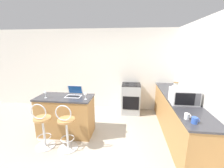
# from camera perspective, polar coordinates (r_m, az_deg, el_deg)

# --- Properties ---
(ground_plane) EXTENTS (20.00, 20.00, 0.00)m
(ground_plane) POSITION_cam_1_polar(r_m,az_deg,el_deg) (3.34, -12.50, -24.15)
(ground_plane) COLOR #ADA393
(wall_back) EXTENTS (12.00, 0.06, 2.60)m
(wall_back) POSITION_cam_1_polar(r_m,az_deg,el_deg) (4.97, -4.30, 5.33)
(wall_back) COLOR silver
(wall_back) RESTS_ON ground_plane
(wall_right) EXTENTS (0.06, 12.00, 2.60)m
(wall_right) POSITION_cam_1_polar(r_m,az_deg,el_deg) (2.94, 35.80, -3.43)
(wall_right) COLOR silver
(wall_right) RESTS_ON ground_plane
(breakfast_bar) EXTENTS (1.28, 0.62, 0.93)m
(breakfast_bar) POSITION_cam_1_polar(r_m,az_deg,el_deg) (3.79, -17.12, -11.31)
(breakfast_bar) COLOR #9E703D
(breakfast_bar) RESTS_ON ground_plane
(counter_right) EXTENTS (0.59, 2.86, 0.93)m
(counter_right) POSITION_cam_1_polar(r_m,az_deg,el_deg) (3.89, 23.49, -11.20)
(counter_right) COLOR #9E703D
(counter_right) RESTS_ON ground_plane
(bar_stool_near) EXTENTS (0.40, 0.40, 0.99)m
(bar_stool_near) POSITION_cam_1_polar(r_m,az_deg,el_deg) (3.46, -24.88, -14.61)
(bar_stool_near) COLOR silver
(bar_stool_near) RESTS_ON ground_plane
(bar_stool_far) EXTENTS (0.40, 0.40, 0.99)m
(bar_stool_far) POSITION_cam_1_polar(r_m,az_deg,el_deg) (3.24, -16.99, -15.91)
(bar_stool_far) COLOR silver
(bar_stool_far) RESTS_ON ground_plane
(laptop) EXTENTS (0.36, 0.29, 0.24)m
(laptop) POSITION_cam_1_polar(r_m,az_deg,el_deg) (3.60, -14.18, -3.48)
(laptop) COLOR silver
(laptop) RESTS_ON breakfast_bar
(microwave) EXTENTS (0.51, 0.39, 0.30)m
(microwave) POSITION_cam_1_polar(r_m,az_deg,el_deg) (3.35, 25.72, -4.17)
(microwave) COLOR silver
(microwave) RESTS_ON counter_right
(toaster) EXTENTS (0.25, 0.31, 0.18)m
(toaster) POSITION_cam_1_polar(r_m,az_deg,el_deg) (3.93, 23.86, -2.37)
(toaster) COLOR silver
(toaster) RESTS_ON counter_right
(stove_range) EXTENTS (0.56, 0.57, 0.94)m
(stove_range) POSITION_cam_1_polar(r_m,az_deg,el_deg) (4.76, 7.17, -5.51)
(stove_range) COLOR #9EA3A8
(stove_range) RESTS_ON ground_plane
(wine_glass_short) EXTENTS (0.07, 0.07, 0.16)m
(wine_glass_short) POSITION_cam_1_polar(r_m,az_deg,el_deg) (3.30, -10.13, -3.85)
(wine_glass_short) COLOR silver
(wine_glass_short) RESTS_ON breakfast_bar
(mug_white) EXTENTS (0.09, 0.08, 0.10)m
(mug_white) POSITION_cam_1_polar(r_m,az_deg,el_deg) (2.69, 26.68, -10.90)
(mug_white) COLOR white
(mug_white) RESTS_ON counter_right
(mug_blue) EXTENTS (0.11, 0.09, 0.10)m
(mug_blue) POSITION_cam_1_polar(r_m,az_deg,el_deg) (2.61, 28.98, -12.00)
(mug_blue) COLOR #2D51AD
(mug_blue) RESTS_ON counter_right
(wine_glass_tall) EXTENTS (0.06, 0.06, 0.16)m
(wine_glass_tall) POSITION_cam_1_polar(r_m,az_deg,el_deg) (3.65, -24.13, -3.10)
(wine_glass_tall) COLOR silver
(wine_glass_tall) RESTS_ON breakfast_bar
(storage_jar) EXTENTS (0.12, 0.12, 0.20)m
(storage_jar) POSITION_cam_1_polar(r_m,az_deg,el_deg) (4.37, 23.12, -0.57)
(storage_jar) COLOR silver
(storage_jar) RESTS_ON counter_right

